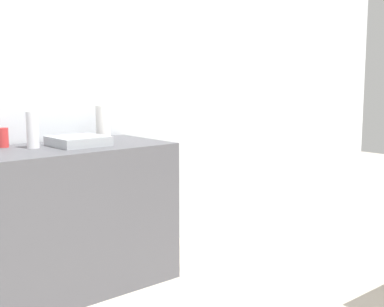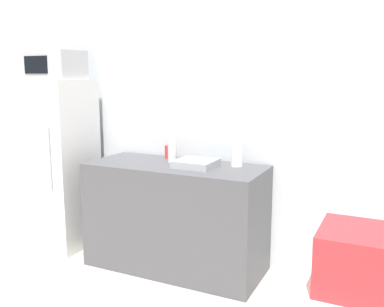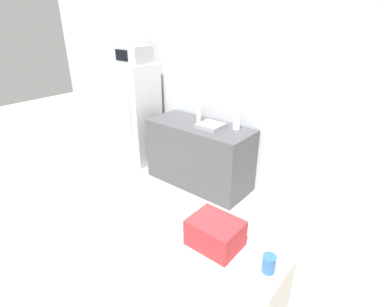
% 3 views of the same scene
% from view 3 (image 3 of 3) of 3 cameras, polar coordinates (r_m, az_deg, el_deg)
% --- Properties ---
extents(wall_back, '(8.00, 0.06, 2.60)m').
position_cam_3_polar(wall_back, '(4.33, 5.91, 11.09)').
color(wall_back, silver).
rests_on(wall_back, ground_plane).
extents(refrigerator, '(0.57, 0.59, 1.65)m').
position_cam_3_polar(refrigerator, '(5.07, -10.21, 7.29)').
color(refrigerator, silver).
rests_on(refrigerator, ground_plane).
extents(microwave, '(0.50, 0.38, 0.26)m').
position_cam_3_polar(microwave, '(4.88, -11.11, 18.04)').
color(microwave, '#BCBCC1').
rests_on(microwave, refrigerator).
extents(counter, '(1.53, 0.65, 0.93)m').
position_cam_3_polar(counter, '(4.38, 1.38, -0.22)').
color(counter, '#4C4C51').
rests_on(counter, ground_plane).
extents(sink_basin, '(0.33, 0.31, 0.06)m').
position_cam_3_polar(sink_basin, '(4.08, 3.58, 5.29)').
color(sink_basin, '#9EA3A8').
rests_on(sink_basin, counter).
extents(bottle_tall, '(0.08, 0.08, 0.23)m').
position_cam_3_polar(bottle_tall, '(4.27, 1.36, 7.40)').
color(bottle_tall, silver).
rests_on(bottle_tall, counter).
extents(bottle_short, '(0.06, 0.06, 0.12)m').
position_cam_3_polar(bottle_short, '(4.47, 1.29, 7.52)').
color(bottle_short, red).
rests_on(bottle_short, counter).
extents(basket, '(0.29, 0.23, 0.17)m').
position_cam_3_polar(basket, '(1.80, 4.44, -14.88)').
color(basket, red).
rests_on(basket, shelf_cabinet).
extents(jar, '(0.07, 0.07, 0.10)m').
position_cam_3_polar(jar, '(1.71, 14.43, -19.66)').
color(jar, '#336BB2').
rests_on(jar, shelf_cabinet).
extents(paper_towel_roll, '(0.10, 0.10, 0.24)m').
position_cam_3_polar(paper_towel_roll, '(4.04, 8.54, 6.20)').
color(paper_towel_roll, white).
rests_on(paper_towel_roll, counter).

